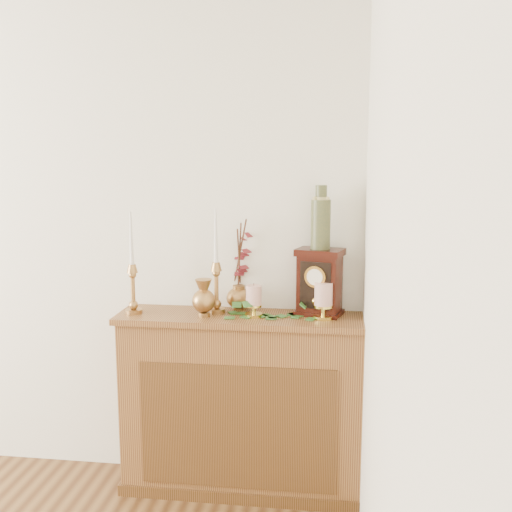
# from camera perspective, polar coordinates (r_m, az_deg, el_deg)

# --- Properties ---
(console_shelf) EXTENTS (1.24, 0.34, 0.93)m
(console_shelf) POSITION_cam_1_polar(r_m,az_deg,el_deg) (3.15, -1.38, -14.34)
(console_shelf) COLOR olive
(console_shelf) RESTS_ON ground
(candlestick_left) EXTENTS (0.09, 0.09, 0.51)m
(candlestick_left) POSITION_cam_1_polar(r_m,az_deg,el_deg) (3.04, -11.67, -2.32)
(candlestick_left) COLOR #B38347
(candlestick_left) RESTS_ON console_shelf
(candlestick_center) EXTENTS (0.09, 0.09, 0.53)m
(candlestick_center) POSITION_cam_1_polar(r_m,az_deg,el_deg) (2.99, -3.80, -2.20)
(candlestick_center) COLOR #B38347
(candlestick_center) RESTS_ON console_shelf
(bud_vase) EXTENTS (0.12, 0.12, 0.19)m
(bud_vase) POSITION_cam_1_polar(r_m,az_deg,el_deg) (2.95, -5.00, -4.03)
(bud_vase) COLOR #B38347
(bud_vase) RESTS_ON console_shelf
(ginger_jar) EXTENTS (0.19, 0.21, 0.47)m
(ginger_jar) POSITION_cam_1_polar(r_m,az_deg,el_deg) (3.07, -1.34, -1.13)
(ginger_jar) COLOR #B38347
(ginger_jar) RESTS_ON console_shelf
(pillar_candle_left) EXTENTS (0.09, 0.09, 0.17)m
(pillar_candle_left) POSITION_cam_1_polar(r_m,az_deg,el_deg) (2.93, -0.22, -4.14)
(pillar_candle_left) COLOR gold
(pillar_candle_left) RESTS_ON console_shelf
(pillar_candle_right) EXTENTS (0.10, 0.10, 0.19)m
(pillar_candle_right) POSITION_cam_1_polar(r_m,az_deg,el_deg) (2.91, 6.44, -4.06)
(pillar_candle_right) COLOR gold
(pillar_candle_right) RESTS_ON console_shelf
(ivy_garland) EXTENTS (0.49, 0.20, 0.08)m
(ivy_garland) POSITION_cam_1_polar(r_m,az_deg,el_deg) (2.94, 1.12, -5.61)
(ivy_garland) COLOR #2F6225
(ivy_garland) RESTS_ON console_shelf
(mantel_clock) EXTENTS (0.26, 0.21, 0.33)m
(mantel_clock) POSITION_cam_1_polar(r_m,az_deg,el_deg) (2.97, 6.06, -2.53)
(mantel_clock) COLOR black
(mantel_clock) RESTS_ON console_shelf
(ceramic_vase) EXTENTS (0.10, 0.10, 0.31)m
(ceramic_vase) POSITION_cam_1_polar(r_m,az_deg,el_deg) (2.92, 6.18, 3.38)
(ceramic_vase) COLOR #193227
(ceramic_vase) RESTS_ON mantel_clock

